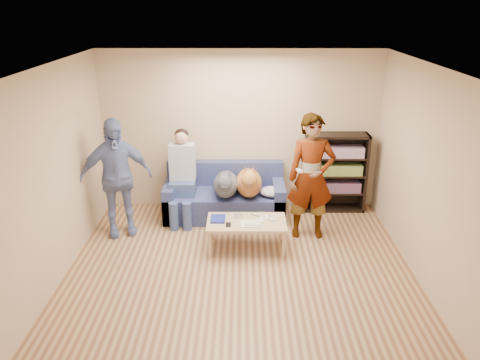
{
  "coord_description": "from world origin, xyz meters",
  "views": [
    {
      "loc": [
        0.03,
        -4.86,
        3.3
      ],
      "look_at": [
        0.0,
        1.2,
        0.95
      ],
      "focal_mm": 35.0,
      "sensor_mm": 36.0,
      "label": 1
    }
  ],
  "objects_px": {
    "sofa": "(225,198)",
    "dog_gray": "(226,184)",
    "person_seated": "(182,173)",
    "notebook_blue": "(218,219)",
    "bookshelf": "(335,171)",
    "camera_silver": "(238,216)",
    "dog_tan": "(249,182)",
    "coffee_table": "(247,224)",
    "person_standing_right": "(311,177)",
    "person_standing_left": "(116,178)"
  },
  "relations": [
    {
      "from": "notebook_blue",
      "to": "dog_gray",
      "type": "height_order",
      "value": "dog_gray"
    },
    {
      "from": "notebook_blue",
      "to": "camera_silver",
      "type": "height_order",
      "value": "camera_silver"
    },
    {
      "from": "dog_tan",
      "to": "notebook_blue",
      "type": "bearing_deg",
      "value": -116.86
    },
    {
      "from": "dog_gray",
      "to": "bookshelf",
      "type": "distance_m",
      "value": 1.84
    },
    {
      "from": "dog_gray",
      "to": "person_standing_left",
      "type": "bearing_deg",
      "value": -165.78
    },
    {
      "from": "coffee_table",
      "to": "bookshelf",
      "type": "xyz_separation_m",
      "value": [
        1.46,
        1.35,
        0.31
      ]
    },
    {
      "from": "person_standing_right",
      "to": "person_standing_left",
      "type": "relative_size",
      "value": 1.04
    },
    {
      "from": "coffee_table",
      "to": "dog_tan",
      "type": "bearing_deg",
      "value": 87.35
    },
    {
      "from": "person_standing_right",
      "to": "person_standing_left",
      "type": "height_order",
      "value": "person_standing_right"
    },
    {
      "from": "person_seated",
      "to": "bookshelf",
      "type": "xyz_separation_m",
      "value": [
        2.46,
        0.36,
        -0.09
      ]
    },
    {
      "from": "dog_tan",
      "to": "coffee_table",
      "type": "height_order",
      "value": "dog_tan"
    },
    {
      "from": "dog_gray",
      "to": "bookshelf",
      "type": "height_order",
      "value": "bookshelf"
    },
    {
      "from": "dog_tan",
      "to": "bookshelf",
      "type": "height_order",
      "value": "bookshelf"
    },
    {
      "from": "notebook_blue",
      "to": "person_standing_right",
      "type": "bearing_deg",
      "value": 15.11
    },
    {
      "from": "camera_silver",
      "to": "dog_gray",
      "type": "xyz_separation_m",
      "value": [
        -0.2,
        0.75,
        0.18
      ]
    },
    {
      "from": "sofa",
      "to": "dog_tan",
      "type": "xyz_separation_m",
      "value": [
        0.39,
        -0.19,
        0.36
      ]
    },
    {
      "from": "bookshelf",
      "to": "coffee_table",
      "type": "bearing_deg",
      "value": -137.23
    },
    {
      "from": "dog_tan",
      "to": "person_seated",
      "type": "bearing_deg",
      "value": 176.5
    },
    {
      "from": "person_standing_left",
      "to": "camera_silver",
      "type": "height_order",
      "value": "person_standing_left"
    },
    {
      "from": "person_standing_right",
      "to": "bookshelf",
      "type": "relative_size",
      "value": 1.42
    },
    {
      "from": "notebook_blue",
      "to": "dog_gray",
      "type": "xyz_separation_m",
      "value": [
        0.08,
        0.82,
        0.19
      ]
    },
    {
      "from": "dog_gray",
      "to": "camera_silver",
      "type": "bearing_deg",
      "value": -75.22
    },
    {
      "from": "bookshelf",
      "to": "person_standing_left",
      "type": "bearing_deg",
      "value": -165.33
    },
    {
      "from": "notebook_blue",
      "to": "dog_tan",
      "type": "relative_size",
      "value": 0.22
    },
    {
      "from": "person_standing_left",
      "to": "person_seated",
      "type": "height_order",
      "value": "person_standing_left"
    },
    {
      "from": "coffee_table",
      "to": "person_seated",
      "type": "bearing_deg",
      "value": 135.34
    },
    {
      "from": "notebook_blue",
      "to": "bookshelf",
      "type": "xyz_separation_m",
      "value": [
        1.86,
        1.3,
        0.25
      ]
    },
    {
      "from": "person_seated",
      "to": "person_standing_left",
      "type": "bearing_deg",
      "value": -149.95
    },
    {
      "from": "sofa",
      "to": "dog_gray",
      "type": "bearing_deg",
      "value": -84.25
    },
    {
      "from": "person_standing_right",
      "to": "dog_gray",
      "type": "distance_m",
      "value": 1.36
    },
    {
      "from": "person_standing_right",
      "to": "camera_silver",
      "type": "xyz_separation_m",
      "value": [
        -1.04,
        -0.29,
        -0.48
      ]
    },
    {
      "from": "camera_silver",
      "to": "dog_tan",
      "type": "distance_m",
      "value": 0.84
    },
    {
      "from": "person_standing_right",
      "to": "camera_silver",
      "type": "relative_size",
      "value": 16.75
    },
    {
      "from": "person_seated",
      "to": "bookshelf",
      "type": "relative_size",
      "value": 1.13
    },
    {
      "from": "camera_silver",
      "to": "coffee_table",
      "type": "distance_m",
      "value": 0.18
    },
    {
      "from": "person_standing_right",
      "to": "notebook_blue",
      "type": "relative_size",
      "value": 7.09
    },
    {
      "from": "person_standing_right",
      "to": "person_seated",
      "type": "height_order",
      "value": "person_standing_right"
    },
    {
      "from": "camera_silver",
      "to": "dog_tan",
      "type": "bearing_deg",
      "value": 78.56
    },
    {
      "from": "coffee_table",
      "to": "bookshelf",
      "type": "bearing_deg",
      "value": 42.77
    },
    {
      "from": "notebook_blue",
      "to": "coffee_table",
      "type": "xyz_separation_m",
      "value": [
        0.4,
        -0.05,
        -0.06
      ]
    },
    {
      "from": "camera_silver",
      "to": "sofa",
      "type": "xyz_separation_m",
      "value": [
        -0.22,
        0.99,
        -0.16
      ]
    },
    {
      "from": "camera_silver",
      "to": "bookshelf",
      "type": "relative_size",
      "value": 0.08
    },
    {
      "from": "camera_silver",
      "to": "sofa",
      "type": "height_order",
      "value": "sofa"
    },
    {
      "from": "person_standing_right",
      "to": "camera_silver",
      "type": "height_order",
      "value": "person_standing_right"
    },
    {
      "from": "camera_silver",
      "to": "notebook_blue",
      "type": "bearing_deg",
      "value": -165.96
    },
    {
      "from": "notebook_blue",
      "to": "person_seated",
      "type": "height_order",
      "value": "person_seated"
    },
    {
      "from": "person_standing_right",
      "to": "coffee_table",
      "type": "distance_m",
      "value": 1.15
    },
    {
      "from": "person_seated",
      "to": "notebook_blue",
      "type": "bearing_deg",
      "value": -57.41
    },
    {
      "from": "person_seated",
      "to": "coffee_table",
      "type": "relative_size",
      "value": 1.34
    },
    {
      "from": "camera_silver",
      "to": "dog_tan",
      "type": "xyz_separation_m",
      "value": [
        0.16,
        0.8,
        0.19
      ]
    }
  ]
}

